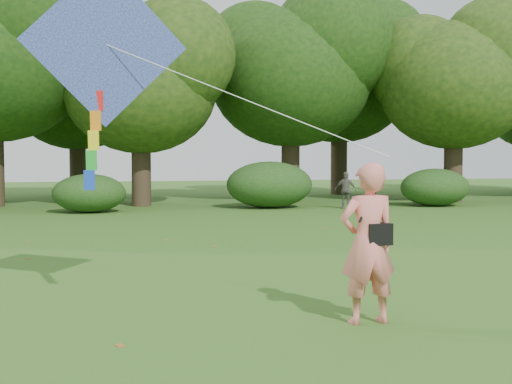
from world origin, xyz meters
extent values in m
plane|color=#265114|center=(0.00, 0.00, 0.00)|extent=(100.00, 100.00, 0.00)
imported|color=#EE7970|center=(-0.04, 0.02, 0.97)|extent=(0.73, 0.49, 1.94)
imported|color=#625D57|center=(5.88, 16.95, 0.73)|extent=(0.92, 0.73, 1.47)
cube|color=black|center=(0.08, -0.01, 1.09)|extent=(0.30, 0.20, 0.26)
cylinder|color=black|center=(-0.04, -0.02, 1.46)|extent=(0.33, 0.14, 0.47)
cube|color=#2635A6|center=(-3.11, 1.48, 3.48)|extent=(2.14, 0.30, 2.15)
cube|color=black|center=(-3.11, 1.51, 3.48)|extent=(0.12, 0.23, 1.97)
cylinder|color=white|center=(-1.45, 0.73, 2.74)|extent=(3.33, 1.52, 1.48)
cube|color=red|center=(-3.21, 1.50, 2.75)|extent=(0.14, 0.06, 0.26)
cube|color=orange|center=(-3.24, 1.50, 2.49)|extent=(0.14, 0.06, 0.26)
cube|color=yellow|center=(-3.27, 1.50, 2.23)|extent=(0.14, 0.06, 0.26)
cube|color=green|center=(-3.30, 1.50, 1.97)|extent=(0.14, 0.06, 0.26)
cube|color=blue|center=(-3.33, 1.50, 1.71)|extent=(0.14, 0.06, 0.26)
cylinder|color=#3A2D1E|center=(-2.00, 20.00, 1.57)|extent=(0.80, 0.80, 3.15)
ellipsoid|color=#1E3F11|center=(-2.00, 20.00, 4.91)|extent=(6.40, 6.40, 5.44)
cylinder|color=#3A2D1E|center=(5.00, 22.00, 1.84)|extent=(0.86, 0.86, 3.67)
ellipsoid|color=#1E3F11|center=(5.00, 22.00, 5.76)|extent=(7.60, 7.60, 6.46)
cylinder|color=#3A2D1E|center=(12.00, 19.50, 1.72)|extent=(0.83, 0.83, 3.43)
ellipsoid|color=#1E3F11|center=(12.00, 19.50, 5.30)|extent=(6.80, 6.80, 5.78)
cylinder|color=#3A2D1E|center=(-5.00, 27.50, 1.75)|extent=(0.84, 0.84, 3.50)
ellipsoid|color=#1E3F11|center=(-5.00, 27.50, 5.43)|extent=(7.00, 7.00, 5.95)
cylinder|color=#3A2D1E|center=(9.00, 26.50, 2.01)|extent=(0.90, 0.90, 4.02)
ellipsoid|color=#1E3F11|center=(9.00, 26.50, 6.17)|extent=(7.80, 7.80, 6.63)
ellipsoid|color=#264919|center=(-4.00, 17.10, 0.71)|extent=(2.66, 2.09, 1.42)
ellipsoid|color=#264919|center=(3.00, 17.90, 0.94)|extent=(3.50, 2.75, 1.88)
ellipsoid|color=#264919|center=(10.00, 17.40, 0.79)|extent=(2.94, 2.31, 1.58)
cube|color=brown|center=(2.85, 10.46, 0.00)|extent=(0.13, 0.10, 0.01)
cube|color=brown|center=(-4.74, 6.14, 0.00)|extent=(0.10, 0.13, 0.01)
cube|color=brown|center=(-2.97, -0.31, 0.00)|extent=(0.12, 0.14, 0.01)
cube|color=brown|center=(-1.83, 8.51, 0.00)|extent=(0.09, 0.13, 0.01)
cube|color=brown|center=(-5.05, 8.83, 0.00)|extent=(0.12, 0.14, 0.01)
cube|color=brown|center=(-0.85, 7.17, 0.00)|extent=(0.14, 0.13, 0.01)
camera|label=1|loc=(-2.97, -7.17, 1.99)|focal=45.00mm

